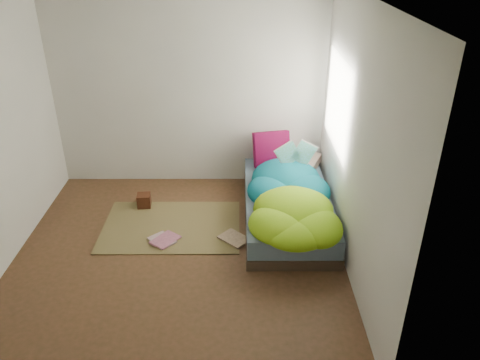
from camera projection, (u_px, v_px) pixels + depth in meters
name	position (u px, v px, depth m)	size (l,w,h in m)	color
ground	(179.00, 255.00, 5.03)	(3.50, 3.50, 0.00)	#44331A
room_walls	(170.00, 111.00, 4.27)	(3.54, 3.54, 2.62)	beige
bed	(287.00, 207.00, 5.58)	(1.00, 2.00, 0.34)	#34291C
duvet	(290.00, 191.00, 5.23)	(0.96, 1.84, 0.34)	#08717C
rug	(172.00, 226.00, 5.51)	(1.60, 1.10, 0.01)	brown
pillow_floral	(299.00, 160.00, 6.20)	(0.53, 0.33, 0.12)	beige
pillow_magenta	(271.00, 149.00, 6.08)	(0.46, 0.14, 0.46)	#55051E
open_book	(297.00, 146.00, 5.58)	(0.42, 0.09, 0.26)	#2A8230
wooden_box	(144.00, 200.00, 5.86)	(0.16, 0.16, 0.16)	#3C1A0D
floor_book_a	(154.00, 244.00, 5.16)	(0.21, 0.29, 0.02)	silver
floor_book_b	(158.00, 237.00, 5.28)	(0.22, 0.30, 0.03)	#CD7696
floor_book_c	(227.00, 243.00, 5.18)	(0.24, 0.32, 0.02)	tan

